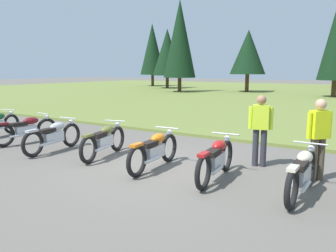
% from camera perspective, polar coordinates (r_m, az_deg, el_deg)
% --- Properties ---
extents(ground_plane, '(140.00, 140.00, 0.00)m').
position_cam_1_polar(ground_plane, '(7.92, -2.38, -7.04)').
color(ground_plane, '#605B54').
extents(grass_moorland, '(80.00, 44.00, 0.10)m').
position_cam_1_polar(grass_moorland, '(32.31, 25.09, 4.64)').
color(grass_moorland, olive).
rests_on(grass_moorland, ground).
extents(motorcycle_maroon, '(0.62, 2.10, 0.88)m').
position_cam_1_polar(motorcycle_maroon, '(11.31, -22.54, -0.49)').
color(motorcycle_maroon, black).
rests_on(motorcycle_maroon, ground).
extents(motorcycle_silver, '(0.62, 2.10, 0.88)m').
position_cam_1_polar(motorcycle_silver, '(9.91, -18.55, -1.57)').
color(motorcycle_silver, black).
rests_on(motorcycle_silver, ground).
extents(motorcycle_olive, '(0.72, 2.08, 0.88)m').
position_cam_1_polar(motorcycle_olive, '(8.99, -10.60, -2.33)').
color(motorcycle_olive, black).
rests_on(motorcycle_olive, ground).
extents(motorcycle_orange, '(0.62, 2.10, 0.88)m').
position_cam_1_polar(motorcycle_orange, '(7.78, -2.28, -4.01)').
color(motorcycle_orange, black).
rests_on(motorcycle_orange, ground).
extents(motorcycle_red, '(0.62, 2.10, 0.88)m').
position_cam_1_polar(motorcycle_red, '(7.08, 8.03, -5.44)').
color(motorcycle_red, black).
rests_on(motorcycle_red, ground).
extents(motorcycle_cream, '(0.62, 2.10, 0.88)m').
position_cam_1_polar(motorcycle_cream, '(6.56, 21.44, -7.22)').
color(motorcycle_cream, black).
rests_on(motorcycle_cream, ground).
extents(rider_with_back_turned, '(0.41, 0.42, 1.67)m').
position_cam_1_polar(rider_with_back_turned, '(7.48, 23.82, -1.36)').
color(rider_with_back_turned, '#4C4233').
rests_on(rider_with_back_turned, ground).
extents(rider_checking_bike, '(0.53, 0.31, 1.67)m').
position_cam_1_polar(rider_checking_bike, '(8.16, 15.14, -0.04)').
color(rider_checking_bike, '#2D2D38').
rests_on(rider_checking_bike, ground).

